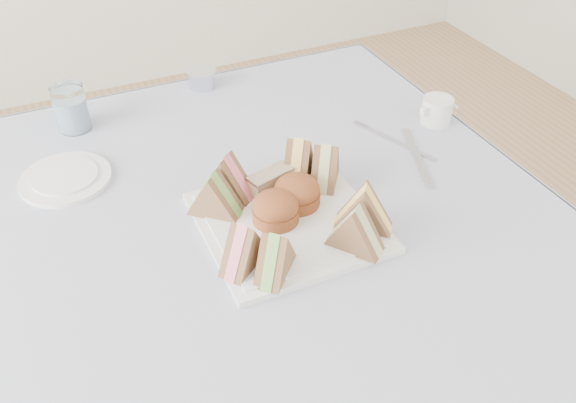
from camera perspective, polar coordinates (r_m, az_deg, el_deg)
name	(u,v)px	position (r m, az deg, el deg)	size (l,w,h in m)	color
table	(257,352)	(1.30, -2.93, -13.87)	(0.90, 0.90, 0.74)	brown
tablecloth	(250,214)	(1.03, -3.59, -1.21)	(1.02, 1.02, 0.01)	#9EA6C7
serving_plate	(288,222)	(1.00, 0.00, -1.96)	(0.28, 0.28, 0.01)	silver
sandwich_fl_a	(244,245)	(0.90, -4.15, -4.06)	(0.09, 0.04, 0.08)	#896047
sandwich_fl_b	(275,253)	(0.88, -1.22, -4.88)	(0.08, 0.04, 0.08)	#896047
sandwich_fr_a	(364,207)	(0.96, 7.13, -0.54)	(0.09, 0.04, 0.08)	#896047
sandwich_fr_b	(355,227)	(0.93, 6.33, -2.43)	(0.09, 0.04, 0.08)	#896047
sandwich_bl_a	(214,193)	(0.99, -6.91, 0.77)	(0.09, 0.04, 0.08)	#896047
sandwich_bl_b	(227,176)	(1.03, -5.71, 2.41)	(0.09, 0.04, 0.08)	#896047
sandwich_br_a	(325,164)	(1.06, 3.53, 3.55)	(0.09, 0.04, 0.08)	#896047
sandwich_br_b	(299,158)	(1.07, 1.01, 4.10)	(0.09, 0.04, 0.08)	#896047
scone_left	(276,209)	(0.98, -1.17, -0.68)	(0.08, 0.08, 0.05)	brown
scone_right	(297,192)	(1.01, 0.84, 0.86)	(0.08, 0.08, 0.05)	brown
pastry_slice	(271,181)	(1.05, -1.65, 1.88)	(0.08, 0.03, 0.04)	tan
side_plate	(66,179)	(1.17, -20.10, 2.02)	(0.16, 0.16, 0.01)	silver
water_glass	(71,108)	(1.30, -19.64, 8.24)	(0.06, 0.06, 0.09)	white
tea_strainer	(202,79)	(1.41, -8.08, 11.25)	(0.07, 0.07, 0.04)	silver
knife	(417,157)	(1.18, 11.98, 4.08)	(0.02, 0.20, 0.00)	silver
fork	(400,144)	(1.22, 10.46, 5.31)	(0.01, 0.16, 0.00)	silver
creamer_jug	(437,111)	(1.29, 13.76, 8.27)	(0.06, 0.06, 0.05)	silver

